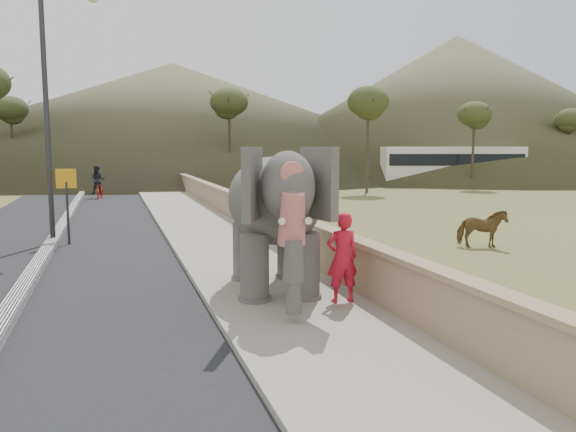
% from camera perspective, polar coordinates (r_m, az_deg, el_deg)
% --- Properties ---
extents(ground, '(160.00, 160.00, 0.00)m').
position_cam_1_polar(ground, '(7.76, 8.38, -16.41)').
color(ground, olive).
rests_on(ground, ground).
extents(road, '(7.00, 120.00, 0.03)m').
position_cam_1_polar(road, '(16.77, -23.55, -4.08)').
color(road, black).
rests_on(road, ground).
extents(median, '(0.35, 120.00, 0.22)m').
position_cam_1_polar(median, '(16.76, -23.57, -3.76)').
color(median, black).
rests_on(median, ground).
extents(walkway, '(3.00, 120.00, 0.15)m').
position_cam_1_polar(walkway, '(16.95, -6.50, -3.21)').
color(walkway, '#9E9687').
rests_on(walkway, ground).
extents(parapet, '(0.30, 120.00, 1.10)m').
position_cam_1_polar(parapet, '(17.26, -1.14, -1.38)').
color(parapet, tan).
rests_on(parapet, ground).
extents(lamppost, '(1.76, 0.36, 8.00)m').
position_cam_1_polar(lamppost, '(19.21, -22.50, 11.88)').
color(lamppost, '#2C2C31').
rests_on(lamppost, ground).
extents(signboard, '(0.60, 0.08, 2.40)m').
position_cam_1_polar(signboard, '(18.80, -21.55, 2.17)').
color(signboard, '#2D2D33').
rests_on(signboard, ground).
extents(cow, '(1.56, 1.18, 1.20)m').
position_cam_1_polar(cow, '(18.10, 19.08, -1.22)').
color(cow, brown).
rests_on(cow, ground).
extents(distant_car, '(4.50, 2.59, 1.44)m').
position_cam_1_polar(distant_car, '(49.14, 10.87, 4.16)').
color(distant_car, '#B3B3BA').
rests_on(distant_car, ground).
extents(bus_white, '(11.27, 5.36, 3.10)m').
position_cam_1_polar(bus_white, '(46.52, 16.31, 4.87)').
color(bus_white, silver).
rests_on(bus_white, ground).
extents(bus_orange, '(11.11, 3.02, 3.10)m').
position_cam_1_polar(bus_orange, '(52.96, 25.29, 4.71)').
color(bus_orange, orange).
rests_on(bus_orange, ground).
extents(hill_right, '(56.00, 56.00, 16.00)m').
position_cam_1_polar(hill_right, '(70.47, 16.63, 10.75)').
color(hill_right, brown).
rests_on(hill_right, ground).
extents(hill_far, '(80.00, 80.00, 14.00)m').
position_cam_1_polar(hill_far, '(76.92, -11.53, 9.82)').
color(hill_far, brown).
rests_on(hill_far, ground).
extents(elephant_and_man, '(2.51, 4.20, 2.88)m').
position_cam_1_polar(elephant_and_man, '(11.53, -1.38, -0.43)').
color(elephant_and_man, '#615E58').
rests_on(elephant_and_man, ground).
extents(motorcyclist, '(1.00, 1.77, 2.00)m').
position_cam_1_polar(motorcyclist, '(35.43, -18.65, 2.98)').
color(motorcyclist, maroon).
rests_on(motorcyclist, ground).
extents(trees, '(46.92, 41.76, 8.74)m').
position_cam_1_polar(trees, '(33.52, -11.55, 8.18)').
color(trees, '#473828').
rests_on(trees, ground).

